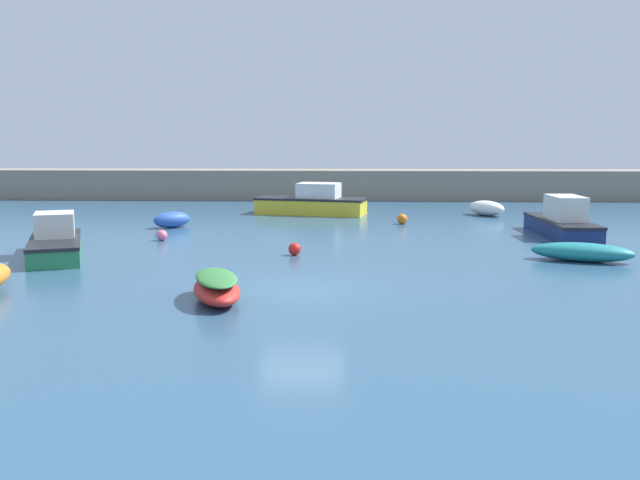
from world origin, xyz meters
TOP-DOWN VIEW (x-y plane):
  - ground_plane at (0.00, 0.00)m, footprint 120.00×120.00m
  - harbor_breakwater at (0.00, 29.18)m, footprint 66.65×2.88m
  - cabin_cruiser_white at (-9.49, 5.32)m, footprint 3.48×5.58m
  - rowboat_with_red_cover at (-2.26, -1.43)m, footprint 2.06×3.37m
  - rowboat_blue_near at (9.84, 5.08)m, footprint 3.74×2.28m
  - dinghy_near_pier at (-7.14, 13.74)m, footprint 2.08×1.99m
  - motorboat_with_cabin at (11.02, 11.39)m, footprint 1.96×5.95m
  - fishing_dinghy_green at (9.23, 19.39)m, footprint 2.37×2.55m
  - motorboat_grey_hull at (-0.52, 19.76)m, footprint 6.54×3.44m
  - mooring_buoy_red at (-0.61, 6.03)m, footprint 0.48×0.48m
  - mooring_buoy_orange at (4.21, 15.47)m, footprint 0.52×0.52m
  - mooring_buoy_pink at (-6.56, 9.52)m, footprint 0.47×0.47m

SIDE VIEW (x-z plane):
  - ground_plane at x=0.00m, z-range -0.20..0.00m
  - mooring_buoy_pink at x=-6.56m, z-range 0.00..0.47m
  - mooring_buoy_red at x=-0.61m, z-range 0.00..0.48m
  - mooring_buoy_orange at x=4.21m, z-range 0.00..0.52m
  - rowboat_blue_near at x=9.84m, z-range 0.00..0.68m
  - rowboat_with_red_cover at x=-2.26m, z-range 0.00..0.77m
  - dinghy_near_pier at x=-7.14m, z-range 0.00..0.78m
  - fishing_dinghy_green at x=9.23m, z-range 0.00..0.84m
  - cabin_cruiser_white at x=-9.49m, z-range -0.26..1.39m
  - motorboat_with_cabin at x=11.02m, z-range -0.27..1.57m
  - motorboat_grey_hull at x=-0.52m, z-range -0.23..1.55m
  - harbor_breakwater at x=0.00m, z-range 0.00..2.03m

